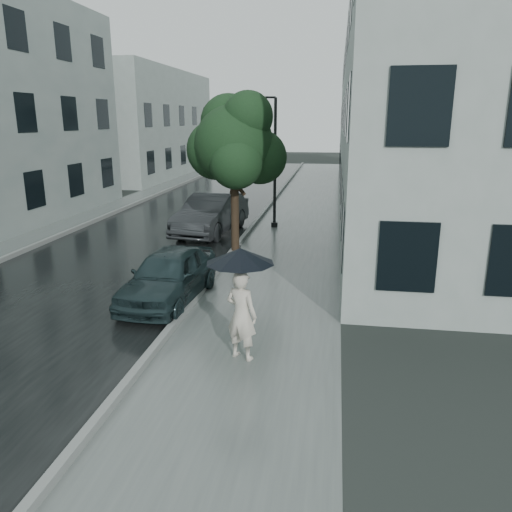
% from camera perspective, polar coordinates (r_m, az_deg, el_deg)
% --- Properties ---
extents(ground, '(120.00, 120.00, 0.00)m').
position_cam_1_polar(ground, '(10.06, -1.96, -10.38)').
color(ground, black).
rests_on(ground, ground).
extents(sidewalk, '(3.50, 60.00, 0.01)m').
position_cam_1_polar(sidewalk, '(21.39, 4.83, 3.58)').
color(sidewalk, slate).
rests_on(sidewalk, ground).
extents(kerb_near, '(0.15, 60.00, 0.15)m').
position_cam_1_polar(kerb_near, '(21.58, -0.01, 3.93)').
color(kerb_near, slate).
rests_on(kerb_near, ground).
extents(asphalt_road, '(6.85, 60.00, 0.00)m').
position_cam_1_polar(asphalt_road, '(22.41, -8.91, 3.98)').
color(asphalt_road, black).
rests_on(asphalt_road, ground).
extents(kerb_far, '(0.15, 60.00, 0.15)m').
position_cam_1_polar(kerb_far, '(23.70, -17.02, 4.29)').
color(kerb_far, slate).
rests_on(kerb_far, ground).
extents(sidewalk_far, '(1.70, 60.00, 0.01)m').
position_cam_1_polar(sidewalk_far, '(24.13, -18.99, 4.14)').
color(sidewalk_far, '#4C5451').
rests_on(sidewalk_far, ground).
extents(building_near, '(7.02, 36.00, 9.00)m').
position_cam_1_polar(building_near, '(28.63, 17.11, 15.02)').
color(building_near, '#8D9A96').
rests_on(building_near, ground).
extents(building_far_b, '(7.02, 18.00, 8.00)m').
position_cam_1_polar(building_far_b, '(41.87, -13.14, 14.53)').
color(building_far_b, '#8D9A96').
rests_on(building_far_b, ground).
extents(pedestrian, '(0.74, 0.62, 1.72)m').
position_cam_1_polar(pedestrian, '(9.29, -1.66, -6.78)').
color(pedestrian, beige).
rests_on(pedestrian, sidewalk).
extents(umbrella, '(1.64, 1.64, 1.27)m').
position_cam_1_polar(umbrella, '(8.91, -1.82, 0.03)').
color(umbrella, black).
rests_on(umbrella, ground).
extents(street_tree, '(3.29, 2.99, 5.22)m').
position_cam_1_polar(street_tree, '(16.21, -2.43, 12.71)').
color(street_tree, '#332619').
rests_on(street_tree, ground).
extents(lamp_post, '(0.83, 0.43, 5.29)m').
position_cam_1_polar(lamp_post, '(20.49, 1.77, 11.63)').
color(lamp_post, black).
rests_on(lamp_post, ground).
extents(car_near, '(1.79, 3.93, 1.31)m').
position_cam_1_polar(car_near, '(12.47, -9.90, -2.15)').
color(car_near, '#1B2B2E').
rests_on(car_near, ground).
extents(car_far, '(2.23, 4.84, 1.54)m').
position_cam_1_polar(car_far, '(19.69, -5.14, 4.82)').
color(car_far, '#272A2D').
rests_on(car_far, ground).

